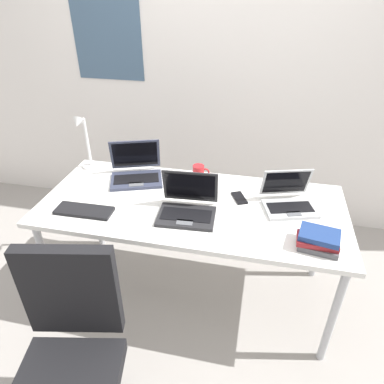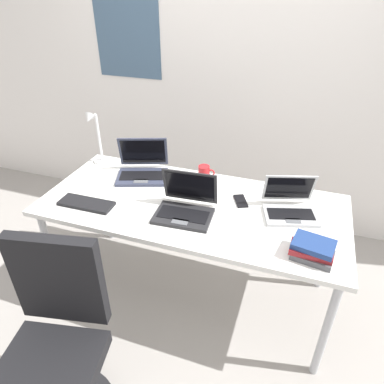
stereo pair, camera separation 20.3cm
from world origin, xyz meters
TOP-DOWN VIEW (x-y plane):
  - ground_plane at (0.00, 0.00)m, footprint 12.00×12.00m
  - wall_back at (-0.00, 1.10)m, footprint 6.00×0.13m
  - desk at (0.00, 0.00)m, footprint 1.80×0.80m
  - desk_lamp at (-0.80, 0.28)m, footprint 0.12×0.18m
  - laptop_near_lamp at (-0.00, -0.11)m, footprint 0.34×0.29m
  - laptop_back_right at (-0.43, 0.22)m, footprint 0.41×0.38m
  - laptop_center at (0.56, 0.09)m, footprint 0.35×0.33m
  - external_keyboard at (-0.59, -0.22)m, footprint 0.33×0.13m
  - computer_mouse at (0.49, 0.30)m, footprint 0.06×0.10m
  - cell_phone at (0.27, 0.11)m, footprint 0.12×0.15m
  - pill_bottle at (0.02, 0.14)m, footprint 0.04×0.04m
  - book_stack at (0.70, -0.25)m, footprint 0.22×0.18m
  - coffee_mug at (-0.02, 0.32)m, footprint 0.11×0.08m
  - office_chair at (-0.34, -0.93)m, footprint 0.52×0.58m

SIDE VIEW (x-z plane):
  - ground_plane at x=0.00m, z-range 0.00..0.00m
  - office_chair at x=-0.34m, z-range -0.09..0.88m
  - desk at x=0.00m, z-range 0.31..1.05m
  - cell_phone at x=0.27m, z-range 0.74..0.75m
  - external_keyboard at x=-0.59m, z-range 0.74..0.76m
  - computer_mouse at x=0.49m, z-range 0.74..0.77m
  - pill_bottle at x=0.02m, z-range 0.74..0.82m
  - laptop_center at x=0.56m, z-range 0.68..0.89m
  - book_stack at x=0.70m, z-range 0.74..0.83m
  - coffee_mug at x=-0.02m, z-range 0.74..0.83m
  - laptop_near_lamp at x=0.00m, z-range 0.67..0.90m
  - laptop_back_right at x=-0.43m, z-range 0.67..0.91m
  - desk_lamp at x=-0.80m, z-range 0.74..1.14m
  - wall_back at x=0.00m, z-range 0.00..2.60m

